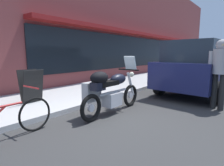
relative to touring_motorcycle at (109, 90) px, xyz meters
The scene contains 8 objects.
ground_plane 0.66m from the touring_motorcycle, 92.27° to the right, with size 80.00×80.00×0.00m, color #333333.
storefront_building 10.03m from the touring_motorcycle, 22.67° to the left, with size 25.82×0.90×6.84m.
sidewalk_curb 9.27m from the touring_motorcycle, 13.66° to the left, with size 30.00×2.75×0.12m.
touring_motorcycle is the anchor object (origin of this frame).
parked_bicycle 2.21m from the touring_motorcycle, 168.85° to the left, with size 1.69×0.48×0.91m.
parked_minivan 4.40m from the touring_motorcycle, 14.19° to the right, with size 5.06×2.35×1.86m.
pedestrian_walking 2.90m from the touring_motorcycle, 43.48° to the right, with size 0.48×0.54×1.80m.
sandwich_board_sign 2.23m from the touring_motorcycle, 111.29° to the left, with size 0.55×0.41×0.89m.
Camera 1 is at (-3.34, -2.49, 1.44)m, focal length 29.98 mm.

